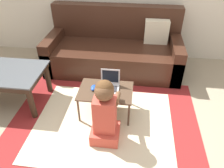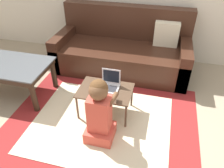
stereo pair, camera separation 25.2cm
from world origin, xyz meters
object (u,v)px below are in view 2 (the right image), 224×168
(couch, at_px, (123,50))
(person_seated, at_px, (100,112))
(laptop_desk, at_px, (105,92))
(coffee_table, at_px, (5,67))
(laptop, at_px, (110,85))
(computer_mouse, at_px, (94,86))

(couch, xyz_separation_m, person_seated, (0.08, -1.53, 0.06))
(laptop_desk, bearing_deg, couch, 91.42)
(laptop_desk, bearing_deg, person_seated, -82.31)
(coffee_table, relative_size, laptop, 5.27)
(couch, height_order, person_seated, couch)
(coffee_table, height_order, laptop, laptop)
(couch, distance_m, computer_mouse, 1.14)
(coffee_table, distance_m, laptop, 1.42)
(computer_mouse, xyz_separation_m, person_seated, (0.20, -0.40, -0.00))
(couch, bearing_deg, coffee_table, -141.94)
(laptop_desk, bearing_deg, coffee_table, 176.67)
(laptop_desk, bearing_deg, laptop, 51.76)
(laptop, bearing_deg, coffee_table, 178.79)
(laptop_desk, relative_size, laptop, 2.82)
(couch, distance_m, coffee_table, 1.72)
(coffee_table, distance_m, computer_mouse, 1.24)
(laptop, xyz_separation_m, person_seated, (0.01, -0.45, -0.02))
(laptop_desk, height_order, computer_mouse, computer_mouse)
(couch, height_order, laptop_desk, couch)
(couch, relative_size, coffee_table, 1.75)
(laptop, relative_size, person_seated, 0.29)
(laptop_desk, height_order, person_seated, person_seated)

